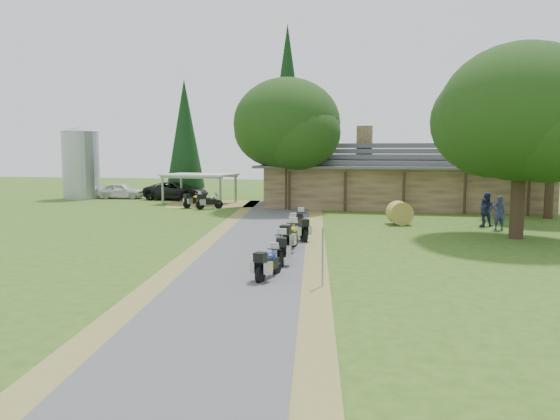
% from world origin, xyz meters
% --- Properties ---
extents(ground, '(120.00, 120.00, 0.00)m').
position_xyz_m(ground, '(0.00, 0.00, 0.00)').
color(ground, '#315016').
rests_on(ground, ground).
extents(driveway, '(51.95, 51.95, 0.00)m').
position_xyz_m(driveway, '(-0.50, 4.00, 0.00)').
color(driveway, '#4F4F52').
rests_on(driveway, ground).
extents(lodge, '(21.40, 9.40, 4.90)m').
position_xyz_m(lodge, '(6.00, 24.00, 2.45)').
color(lodge, brown).
rests_on(lodge, ground).
extents(silo, '(3.32, 3.32, 6.44)m').
position_xyz_m(silo, '(-21.99, 25.34, 3.22)').
color(silo, gray).
rests_on(silo, ground).
extents(carport, '(5.88, 4.23, 2.40)m').
position_xyz_m(carport, '(-10.08, 23.15, 1.20)').
color(carport, silver).
rests_on(carport, ground).
extents(car_white_sedan, '(2.74, 5.48, 1.76)m').
position_xyz_m(car_white_sedan, '(-18.55, 26.07, 0.88)').
color(car_white_sedan, silver).
rests_on(car_white_sedan, ground).
extents(car_dark_suv, '(3.52, 6.49, 2.36)m').
position_xyz_m(car_dark_suv, '(-13.17, 25.80, 1.18)').
color(car_dark_suv, black).
rests_on(car_dark_suv, ground).
extents(motorcycle_row_a, '(0.87, 1.74, 1.14)m').
position_xyz_m(motorcycle_row_a, '(1.24, -1.31, 0.57)').
color(motorcycle_row_a, navy).
rests_on(motorcycle_row_a, ground).
extents(motorcycle_row_b, '(0.91, 1.89, 1.24)m').
position_xyz_m(motorcycle_row_b, '(1.17, 1.26, 0.62)').
color(motorcycle_row_b, '#989A9F').
rests_on(motorcycle_row_b, ground).
extents(motorcycle_row_c, '(0.76, 2.01, 1.35)m').
position_xyz_m(motorcycle_row_c, '(0.99, 3.94, 0.68)').
color(motorcycle_row_c, '#E2B708').
rests_on(motorcycle_row_c, ground).
extents(motorcycle_row_d, '(1.52, 1.83, 1.24)m').
position_xyz_m(motorcycle_row_d, '(0.83, 6.67, 0.62)').
color(motorcycle_row_d, red).
rests_on(motorcycle_row_d, ground).
extents(motorcycle_row_e, '(0.73, 1.82, 1.21)m').
position_xyz_m(motorcycle_row_e, '(0.50, 9.41, 0.61)').
color(motorcycle_row_e, black).
rests_on(motorcycle_row_e, ground).
extents(motorcycle_carport_a, '(1.45, 1.80, 1.21)m').
position_xyz_m(motorcycle_carport_a, '(-9.31, 19.87, 0.61)').
color(motorcycle_carport_a, '#CBC500').
rests_on(motorcycle_carport_a, ground).
extents(motorcycle_carport_b, '(1.78, 1.64, 1.25)m').
position_xyz_m(motorcycle_carport_b, '(-7.88, 19.14, 0.63)').
color(motorcycle_carport_b, slate).
rests_on(motorcycle_carport_b, ground).
extents(person_a, '(0.70, 0.56, 2.18)m').
position_xyz_m(person_a, '(10.87, 12.18, 1.09)').
color(person_a, navy).
rests_on(person_a, ground).
extents(person_b, '(0.78, 0.71, 2.24)m').
position_xyz_m(person_b, '(10.49, 13.88, 1.12)').
color(person_b, navy).
rests_on(person_b, ground).
extents(person_c, '(0.46, 0.58, 1.88)m').
position_xyz_m(person_c, '(10.28, 13.35, 0.94)').
color(person_c, navy).
rests_on(person_c, ground).
extents(hay_bale, '(1.60, 1.52, 1.34)m').
position_xyz_m(hay_bale, '(5.67, 13.42, 0.67)').
color(hay_bale, olive).
rests_on(hay_bale, ground).
extents(sign_post, '(0.34, 0.06, 1.89)m').
position_xyz_m(sign_post, '(3.13, -2.00, 0.95)').
color(sign_post, gray).
rests_on(sign_post, ground).
extents(oak_lodge_left, '(7.70, 7.70, 10.02)m').
position_xyz_m(oak_lodge_left, '(-2.32, 20.27, 5.01)').
color(oak_lodge_left, '#15350F').
rests_on(oak_lodge_left, ground).
extents(oak_lodge_right, '(6.42, 6.42, 10.55)m').
position_xyz_m(oak_lodge_right, '(14.87, 18.10, 5.27)').
color(oak_lodge_right, '#15350F').
rests_on(oak_lodge_right, ground).
extents(oak_driveway, '(7.75, 7.75, 9.82)m').
position_xyz_m(oak_driveway, '(11.18, 9.36, 4.91)').
color(oak_driveway, '#15350F').
rests_on(oak_driveway, ground).
extents(cedar_near, '(3.87, 3.87, 14.60)m').
position_xyz_m(cedar_near, '(-3.42, 26.16, 7.30)').
color(cedar_near, black).
rests_on(cedar_near, ground).
extents(cedar_far, '(3.44, 3.44, 10.67)m').
position_xyz_m(cedar_far, '(-13.24, 28.19, 5.34)').
color(cedar_far, black).
rests_on(cedar_far, ground).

